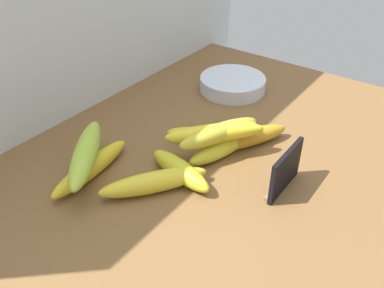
{
  "coord_description": "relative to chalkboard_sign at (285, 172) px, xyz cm",
  "views": [
    {
      "loc": [
        -52.83,
        -32.86,
        51.77
      ],
      "look_at": [
        -2.13,
        4.37,
        8.0
      ],
      "focal_mm": 37.66,
      "sensor_mm": 36.0,
      "label": 1
    }
  ],
  "objects": [
    {
      "name": "counter_top",
      "position": [
        -2.06,
        13.12,
        -5.36
      ],
      "size": [
        110.0,
        76.0,
        3.0
      ],
      "primitive_type": "cube",
      "color": "brown",
      "rests_on": "ground"
    },
    {
      "name": "chalkboard_sign",
      "position": [
        0.0,
        0.0,
        0.0
      ],
      "size": [
        11.0,
        1.8,
        8.4
      ],
      "color": "black",
      "rests_on": "counter_top"
    },
    {
      "name": "fruit_bowl",
      "position": [
        27.87,
        27.92,
        -2.01
      ],
      "size": [
        16.97,
        16.97,
        3.68
      ],
      "primitive_type": "cylinder",
      "color": "silver",
      "rests_on": "counter_top"
    },
    {
      "name": "banana_0",
      "position": [
        -8.89,
        16.81,
        -1.89
      ],
      "size": [
        7.11,
        15.9,
        3.93
      ],
      "primitive_type": "ellipsoid",
      "rotation": [
        0.0,
        0.0,
        4.5
      ],
      "color": "gold",
      "rests_on": "counter_top"
    },
    {
      "name": "banana_1",
      "position": [
        1.44,
        14.64,
        -2.0
      ],
      "size": [
        16.01,
        7.63,
        3.71
      ],
      "primitive_type": "ellipsoid",
      "rotation": [
        0.0,
        0.0,
        2.88
      ],
      "color": "gold",
      "rests_on": "counter_top"
    },
    {
      "name": "banana_2",
      "position": [
        3.9,
        20.23,
        -2.23
      ],
      "size": [
        10.41,
        15.77,
        3.26
      ],
      "primitive_type": "ellipsoid",
      "rotation": [
        0.0,
        0.0,
        5.2
      ],
      "color": "yellow",
      "rests_on": "counter_top"
    },
    {
      "name": "banana_3",
      "position": [
        8.19,
        12.01,
        -1.92
      ],
      "size": [
        17.87,
        12.36,
        3.87
      ],
      "primitive_type": "ellipsoid",
      "rotation": [
        0.0,
        0.0,
        5.77
      ],
      "color": "#C18E1D",
      "rests_on": "counter_top"
    },
    {
      "name": "banana_4",
      "position": [
        -14.36,
        18.47,
        -1.89
      ],
      "size": [
        18.58,
        14.76,
        3.94
      ],
      "primitive_type": "ellipsoid",
      "rotation": [
        0.0,
        0.0,
        2.53
      ],
      "color": "gold",
      "rests_on": "counter_top"
    },
    {
      "name": "banana_5",
      "position": [
        -18.02,
        30.96,
        -2.04
      ],
      "size": [
        20.1,
        5.65,
        3.64
      ],
      "primitive_type": "ellipsoid",
      "rotation": [
        0.0,
        0.0,
        0.1
      ],
      "color": "gold",
      "rests_on": "counter_top"
    },
    {
      "name": "banana_6",
      "position": [
        1.38,
        14.93,
        1.75
      ],
      "size": [
        18.15,
        10.39,
        3.79
      ],
      "primitive_type": "ellipsoid",
      "rotation": [
        0.0,
        0.0,
        2.75
      ],
      "color": "gold",
      "rests_on": "banana_1"
    },
    {
      "name": "banana_7",
      "position": [
        -18.8,
        30.74,
        1.85
      ],
      "size": [
        19.16,
        16.05,
        4.14
      ],
      "primitive_type": "ellipsoid",
      "rotation": [
        0.0,
        0.0,
        0.65
      ],
      "color": "#A0C23A",
      "rests_on": "banana_5"
    },
    {
      "name": "banana_8",
      "position": [
        0.93,
        15.62,
        1.69
      ],
      "size": [
        16.93,
        16.4,
        3.68
      ],
      "primitive_type": "ellipsoid",
      "rotation": [
        0.0,
        0.0,
        2.38
      ],
      "color": "yellow",
      "rests_on": "banana_1"
    },
    {
      "name": "banana_9",
      "position": [
        2.16,
        14.74,
        1.56
      ],
      "size": [
        15.31,
        10.69,
        3.42
      ],
      "primitive_type": "ellipsoid",
      "rotation": [
        0.0,
        0.0,
        2.63
      ],
      "color": "yellow",
      "rests_on": "banana_1"
    }
  ]
}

